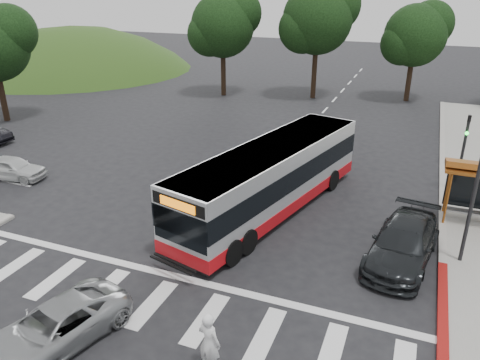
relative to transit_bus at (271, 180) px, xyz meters
The scene contains 15 objects.
ground 3.69m from the transit_bus, 117.09° to the right, with size 140.00×140.00×0.00m, color black.
curb_east 9.14m from the transit_bus, 33.92° to the left, with size 0.30×40.00×0.15m, color #9E9991.
curb_east_red 9.10m from the transit_bus, 33.59° to the right, with size 0.32×6.00×0.15m, color maroon.
hillside_nw 43.09m from the transit_bus, 141.12° to the left, with size 44.00×44.00×10.00m, color #234114.
crosswalk_ladder 8.26m from the transit_bus, 100.79° to the right, with size 18.00×2.60×0.01m, color silver.
traffic_signal_ne_tall 8.53m from the transit_bus, 10.35° to the right, with size 0.18×0.37×6.50m.
traffic_signal_ne_short 9.83m from the transit_bus, 34.34° to the left, with size 0.18×0.37×4.00m.
tree_north_a 23.96m from the transit_bus, 98.46° to the left, with size 6.60×6.15×10.17m.
tree_north_b 25.83m from the transit_bus, 79.72° to the left, with size 5.72×5.33×8.43m.
tree_north_c 24.46m from the transit_bus, 118.47° to the left, with size 6.16×5.74×9.30m.
transit_bus is the anchor object (origin of this frame).
pedestrian 9.94m from the transit_bus, 81.37° to the right, with size 0.69×0.45×1.89m, color white.
dark_sedan 6.40m from the transit_bus, 19.70° to the right, with size 2.12×5.22×1.51m, color black.
silver_suv_south 11.05m from the transit_bus, 106.47° to the right, with size 2.07×4.49×1.25m, color #999C9E.
west_car_white 14.23m from the transit_bus, behind, with size 1.46×3.62×1.23m, color silver.
Camera 1 is at (7.41, -15.66, 9.95)m, focal length 35.00 mm.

